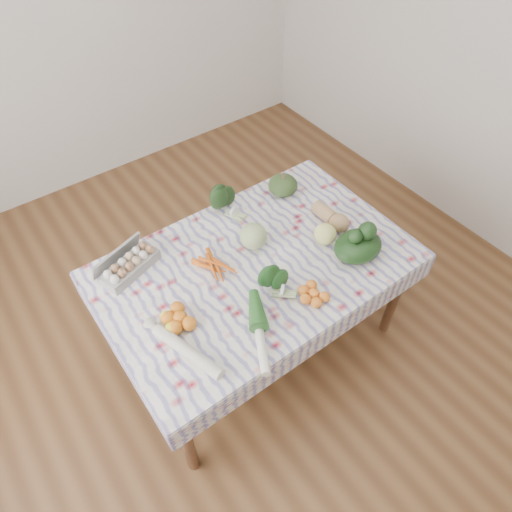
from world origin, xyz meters
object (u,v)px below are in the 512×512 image
(egg_carton, at_px, (130,266))
(kabocha_squash, at_px, (283,185))
(cabbage, at_px, (253,236))
(grapefruit, at_px, (325,234))
(dining_table, at_px, (256,273))
(butternut_squash, at_px, (331,216))

(egg_carton, relative_size, kabocha_squash, 1.78)
(cabbage, distance_m, grapefruit, 0.40)
(dining_table, xyz_separation_m, butternut_squash, (0.53, -0.00, 0.14))
(kabocha_squash, bearing_deg, cabbage, -147.89)
(kabocha_squash, distance_m, butternut_squash, 0.38)
(grapefruit, bearing_deg, butternut_squash, 35.05)
(dining_table, distance_m, butternut_squash, 0.55)
(dining_table, relative_size, egg_carton, 4.95)
(egg_carton, bearing_deg, cabbage, -38.25)
(butternut_squash, bearing_deg, egg_carton, 160.90)
(dining_table, xyz_separation_m, cabbage, (0.06, 0.11, 0.16))
(egg_carton, bearing_deg, kabocha_squash, -16.53)
(egg_carton, distance_m, butternut_squash, 1.15)
(grapefruit, bearing_deg, cabbage, 148.02)
(dining_table, bearing_deg, egg_carton, 148.56)
(egg_carton, height_order, kabocha_squash, kabocha_squash)
(butternut_squash, xyz_separation_m, grapefruit, (-0.13, -0.09, 0.01))
(kabocha_squash, relative_size, cabbage, 1.22)
(kabocha_squash, height_order, butternut_squash, kabocha_squash)
(egg_carton, bearing_deg, dining_table, -49.54)
(cabbage, distance_m, butternut_squash, 0.48)
(cabbage, bearing_deg, butternut_squash, -14.13)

